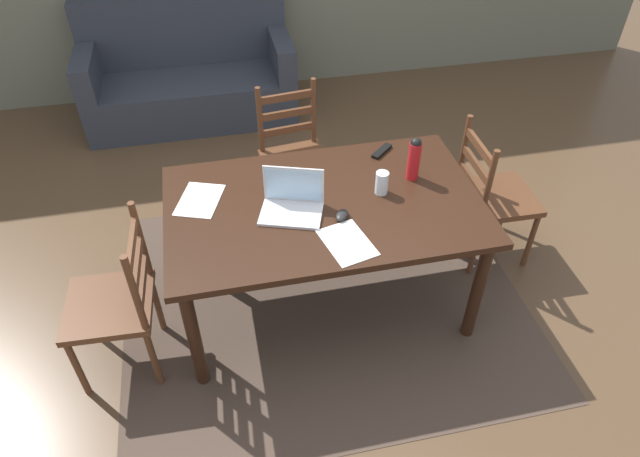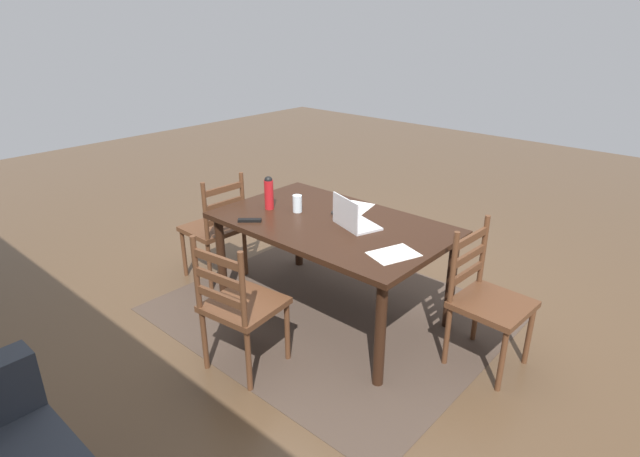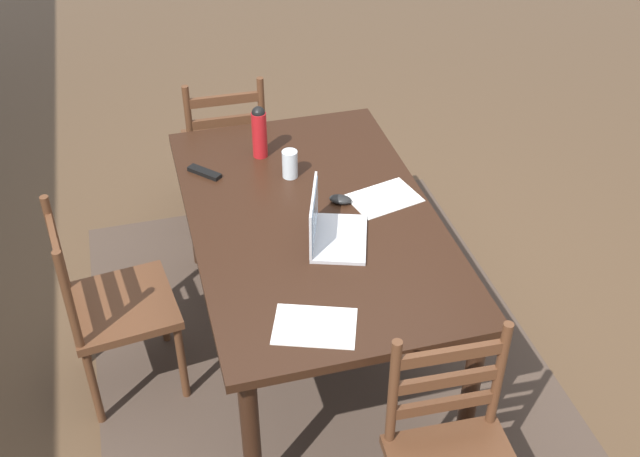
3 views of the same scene
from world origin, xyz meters
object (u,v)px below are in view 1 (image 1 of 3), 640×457
(chair_left_near, at_px, (117,303))
(tv_remote, at_px, (382,151))
(computer_mouse, at_px, (342,215))
(chair_far_head, at_px, (295,158))
(drinking_glass, at_px, (382,183))
(couch, at_px, (189,77))
(chair_right_far, at_px, (492,196))
(dining_table, at_px, (324,215))
(water_bottle, at_px, (414,158))
(laptop, at_px, (292,201))

(chair_left_near, xyz_separation_m, tv_remote, (1.58, 0.61, 0.31))
(computer_mouse, bearing_deg, chair_far_head, 124.82)
(drinking_glass, bearing_deg, chair_left_near, -171.02)
(couch, bearing_deg, drinking_glass, -68.17)
(couch, height_order, drinking_glass, couch)
(couch, bearing_deg, computer_mouse, -74.48)
(chair_far_head, relative_size, chair_right_far, 1.00)
(dining_table, xyz_separation_m, water_bottle, (0.53, 0.12, 0.22))
(water_bottle, bearing_deg, couch, 116.75)
(chair_far_head, bearing_deg, drinking_glass, -69.17)
(couch, height_order, water_bottle, water_bottle)
(dining_table, height_order, drinking_glass, drinking_glass)
(couch, xyz_separation_m, water_bottle, (1.21, -2.40, 0.55))
(laptop, bearing_deg, chair_left_near, -168.85)
(chair_far_head, relative_size, water_bottle, 3.65)
(couch, height_order, tv_remote, couch)
(couch, bearing_deg, water_bottle, -63.25)
(dining_table, distance_m, computer_mouse, 0.19)
(drinking_glass, distance_m, tv_remote, 0.40)
(couch, relative_size, computer_mouse, 18.00)
(laptop, height_order, tv_remote, laptop)
(dining_table, relative_size, computer_mouse, 16.96)
(drinking_glass, bearing_deg, water_bottle, 24.43)
(chair_right_far, relative_size, tv_remote, 5.59)
(couch, distance_m, laptop, 2.62)
(dining_table, relative_size, laptop, 4.53)
(drinking_glass, xyz_separation_m, tv_remote, (0.12, 0.38, -0.06))
(laptop, bearing_deg, couch, 101.14)
(computer_mouse, bearing_deg, drinking_glass, 63.02)
(dining_table, height_order, chair_far_head, chair_far_head)
(water_bottle, bearing_deg, dining_table, -167.67)
(chair_far_head, bearing_deg, couch, 112.36)
(drinking_glass, relative_size, computer_mouse, 1.32)
(couch, distance_m, drinking_glass, 2.73)
(dining_table, xyz_separation_m, chair_far_head, (-0.01, 0.89, -0.22))
(chair_right_far, height_order, laptop, laptop)
(chair_left_near, bearing_deg, drinking_glass, 8.98)
(dining_table, height_order, chair_right_far, chair_right_far)
(couch, distance_m, water_bottle, 2.74)
(dining_table, height_order, water_bottle, water_bottle)
(chair_far_head, relative_size, tv_remote, 5.59)
(dining_table, bearing_deg, water_bottle, 12.33)
(water_bottle, height_order, tv_remote, water_bottle)
(chair_right_far, bearing_deg, computer_mouse, -161.92)
(chair_left_near, distance_m, water_bottle, 1.76)
(chair_far_head, distance_m, couch, 1.76)
(water_bottle, bearing_deg, chair_far_head, 124.95)
(dining_table, relative_size, tv_remote, 9.98)
(water_bottle, relative_size, drinking_glass, 1.98)
(chair_far_head, xyz_separation_m, chair_right_far, (1.14, -0.68, 0.00))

